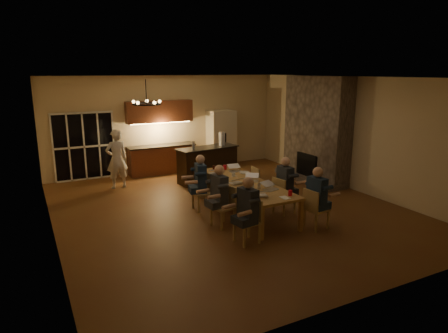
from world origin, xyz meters
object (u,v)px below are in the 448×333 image
chandelier (147,104)px  bar_bottle (194,145)px  dining_table (243,197)px  plate_far (244,172)px  standing_person (117,159)px  laptop_a (260,191)px  chair_left_far (202,192)px  bar_island (208,164)px  chair_right_near (317,209)px  chair_right_far (262,183)px  mug_mid (234,174)px  plate_near (269,185)px  laptop_c (236,179)px  mug_front (252,186)px  redcup_near (290,193)px  chair_left_near (247,222)px  laptop_e (214,169)px  laptop_b (271,185)px  redcup_far (225,167)px  can_right (251,176)px  person_right_mid (285,185)px  can_silver (259,186)px  refrigerator (221,139)px  mug_back (218,174)px  laptop_d (252,177)px  chair_right_mid (284,195)px  person_left_mid (219,196)px  chair_left_mid (223,207)px  bar_blender (222,139)px  person_left_far (201,182)px  can_cola (214,168)px  person_left_near (248,211)px  laptop_f (235,167)px  redcup_mid (220,178)px  plate_left (252,194)px

chandelier → bar_bottle: 4.45m
dining_table → plate_far: (0.47, 0.79, 0.38)m
standing_person → laptop_a: 4.96m
chair_left_far → bar_island: bearing=152.6°
chair_right_near → chair_right_far: same height
chandelier → mug_mid: chandelier is taller
plate_near → bar_bottle: (-0.49, 3.31, 0.44)m
laptop_c → mug_front: size_ratio=3.20×
redcup_near → chair_left_near: bearing=-170.1°
chandelier → mug_front: size_ratio=5.35×
chair_left_near → standing_person: bearing=-168.6°
chair_right_far → laptop_e: bearing=74.4°
chandelier → laptop_b: 3.32m
redcup_far → can_right: same height
person_right_mid → can_silver: size_ratio=11.50×
chair_left_near → chandelier: 2.98m
plate_far → mug_mid: bearing=-156.9°
refrigerator → mug_back: (-1.97, -3.74, -0.20)m
laptop_d → mug_back: 0.96m
chandelier → laptop_c: 3.03m
chair_right_mid → mug_back: bearing=32.5°
chandelier → can_right: bearing=17.9°
laptop_d → can_right: 0.31m
mug_front → redcup_near: 0.94m
plate_far → person_left_mid: bearing=-136.8°
chair_left_mid → plate_near: (1.22, 0.05, 0.31)m
mug_back → bar_blender: (1.20, 2.17, 0.49)m
chair_left_mid → bar_blender: size_ratio=2.10×
bar_blender → person_left_far: bearing=-138.6°
refrigerator → bar_blender: 1.78m
can_cola → bar_bottle: 1.42m
person_left_near → mug_mid: bearing=148.0°
standing_person → laptop_f: standing_person is taller
redcup_mid → standing_person: bearing=121.2°
mug_front → can_silver: 0.15m
laptop_c → laptop_e: bearing=-96.5°
chair_left_mid → person_left_near: 1.10m
plate_left → plate_far: 1.84m
chair_right_far → person_right_mid: size_ratio=0.64×
chair_right_mid → chair_left_mid: bearing=83.2°
redcup_far → bar_blender: bearing=66.0°
mug_back → plate_far: 0.78m
bar_island → laptop_f: bearing=-99.9°
chair_right_near → redcup_near: (-0.54, 0.24, 0.37)m
person_left_near → bar_blender: 4.96m
chair_left_mid → laptop_c: bearing=119.4°
refrigerator → standing_person: bearing=-164.7°
bar_island → laptop_b: size_ratio=6.04×
laptop_a → can_silver: bearing=-105.1°
laptop_f → can_silver: 1.68m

